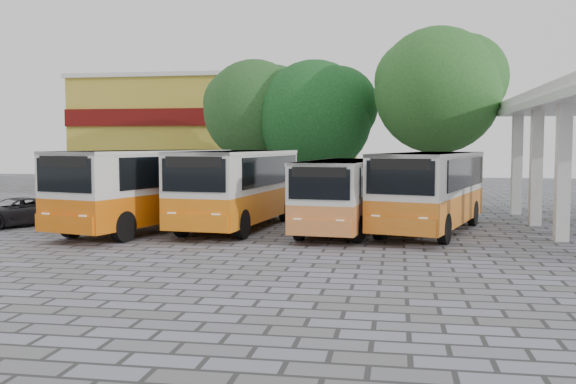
% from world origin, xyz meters
% --- Properties ---
extents(ground, '(90.00, 90.00, 0.00)m').
position_xyz_m(ground, '(0.00, 0.00, 0.00)').
color(ground, '#5F5F5F').
rests_on(ground, ground).
extents(shophouse_block, '(20.40, 10.40, 8.30)m').
position_xyz_m(shophouse_block, '(-11.00, 25.99, 4.16)').
color(shophouse_block, gold).
rests_on(shophouse_block, ground).
extents(bus_far_left, '(4.78, 9.08, 3.09)m').
position_xyz_m(bus_far_left, '(-7.30, 2.00, 1.79)').
color(bus_far_left, '#DE6007').
rests_on(bus_far_left, ground).
extents(bus_centre_left, '(3.46, 8.74, 3.07)m').
position_xyz_m(bus_centre_left, '(-3.95, 3.20, 1.77)').
color(bus_centre_left, orange).
rests_on(bus_centre_left, ground).
extents(bus_centre_right, '(3.17, 7.80, 2.73)m').
position_xyz_m(bus_centre_right, '(0.23, 2.71, 1.58)').
color(bus_centre_right, orange).
rests_on(bus_centre_right, ground).
extents(bus_far_right, '(4.75, 8.85, 3.01)m').
position_xyz_m(bus_far_right, '(3.50, 3.33, 1.74)').
color(bus_far_right, orange).
rests_on(bus_far_right, ground).
extents(tree_left, '(6.37, 6.07, 8.37)m').
position_xyz_m(tree_left, '(-6.15, 16.29, 5.54)').
color(tree_left, '#332514').
rests_on(tree_left, ground).
extents(tree_middle, '(6.91, 6.59, 8.15)m').
position_xyz_m(tree_middle, '(-2.41, 15.36, 5.08)').
color(tree_middle, black).
rests_on(tree_middle, ground).
extents(tree_right, '(6.83, 6.50, 9.35)m').
position_xyz_m(tree_right, '(4.34, 12.73, 6.31)').
color(tree_right, black).
rests_on(tree_right, ground).
extents(parked_car, '(3.72, 4.52, 1.15)m').
position_xyz_m(parked_car, '(-13.14, 2.31, 0.57)').
color(parked_car, black).
rests_on(parked_car, ground).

